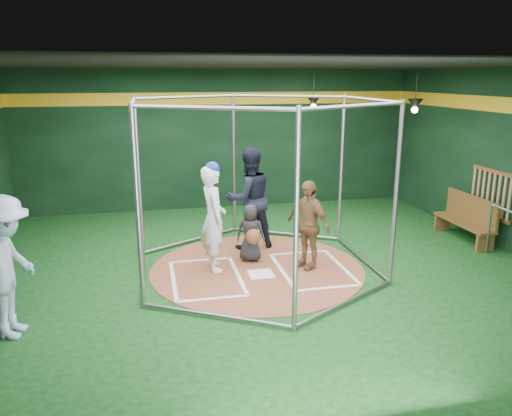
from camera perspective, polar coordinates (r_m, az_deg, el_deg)
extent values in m
cube|color=#0B330F|center=(9.00, 0.14, -7.00)|extent=(10.00, 9.00, 0.02)
cube|color=black|center=(8.36, 0.15, 15.94)|extent=(10.00, 9.00, 0.02)
cube|color=black|center=(12.88, -4.24, 7.71)|extent=(10.00, 0.10, 3.50)
cube|color=black|center=(4.38, 13.13, -6.85)|extent=(10.00, 0.10, 3.50)
cube|color=black|center=(10.75, 27.25, 4.69)|extent=(0.10, 9.00, 3.50)
cube|color=gold|center=(12.77, -4.32, 12.38)|extent=(10.00, 0.01, 0.30)
cylinder|color=brown|center=(9.00, 0.14, -6.91)|extent=(3.80, 3.80, 0.01)
cube|color=white|center=(8.72, 0.57, -7.55)|extent=(0.43, 0.43, 0.01)
cube|color=white|center=(9.41, -6.35, -5.94)|extent=(1.10, 0.07, 0.01)
cube|color=white|center=(7.85, -4.98, -10.27)|extent=(1.10, 0.07, 0.01)
cube|color=white|center=(8.58, -9.42, -8.15)|extent=(0.07, 1.70, 0.01)
cube|color=white|center=(8.69, -2.10, -7.64)|extent=(0.07, 1.70, 0.01)
cube|color=white|center=(9.77, 4.84, -5.11)|extent=(1.10, 0.07, 0.01)
cube|color=white|center=(8.28, 8.34, -9.00)|extent=(1.10, 0.07, 0.01)
cube|color=white|center=(8.86, 3.04, -7.21)|extent=(0.07, 1.70, 0.01)
cube|color=white|center=(9.20, 9.71, -6.57)|extent=(0.07, 1.70, 0.01)
cylinder|color=gray|center=(10.22, 9.71, 4.26)|extent=(0.07, 0.07, 3.00)
cylinder|color=gray|center=(10.77, -2.52, 4.99)|extent=(0.07, 0.07, 3.00)
cylinder|color=gray|center=(9.49, -13.25, 3.26)|extent=(0.07, 0.07, 3.00)
cylinder|color=gray|center=(7.25, -13.38, -0.28)|extent=(0.07, 0.07, 3.00)
cylinder|color=gray|center=(6.40, 4.62, -1.91)|extent=(0.07, 0.07, 3.00)
cylinder|color=gray|center=(8.18, 15.70, 1.28)|extent=(0.07, 0.07, 3.00)
cylinder|color=gray|center=(10.28, 3.56, 12.64)|extent=(2.02, 1.20, 0.06)
cylinder|color=gray|center=(10.79, 3.32, -2.94)|extent=(2.02, 1.20, 0.06)
cylinder|color=gray|center=(9.92, -7.84, 12.45)|extent=(2.02, 1.20, 0.06)
cylinder|color=gray|center=(10.45, -7.28, -3.64)|extent=(2.02, 1.20, 0.06)
cylinder|color=gray|center=(8.17, -13.92, 11.68)|extent=(0.06, 2.30, 0.06)
cylinder|color=gray|center=(8.80, -12.74, -7.51)|extent=(0.06, 2.30, 0.06)
cylinder|color=gray|center=(6.50, -5.23, 11.34)|extent=(2.02, 1.20, 0.06)
cylinder|color=gray|center=(7.27, -4.69, -12.12)|extent=(2.02, 1.20, 0.06)
cylinder|color=gray|center=(7.03, 11.42, 11.37)|extent=(2.02, 1.20, 0.06)
cylinder|color=gray|center=(7.75, 10.31, -10.53)|extent=(2.02, 1.20, 0.06)
cylinder|color=gray|center=(9.01, 12.90, 12.00)|extent=(0.06, 2.30, 0.06)
cylinder|color=gray|center=(9.58, 11.90, -5.57)|extent=(0.06, 2.30, 0.06)
cube|color=brown|center=(11.06, 25.56, 3.80)|extent=(0.05, 1.25, 0.08)
cube|color=brown|center=(11.24, 25.06, -0.70)|extent=(0.05, 1.25, 0.08)
cylinder|color=tan|center=(10.71, 26.98, 0.86)|extent=(0.06, 0.06, 0.85)
cylinder|color=tan|center=(10.83, 26.47, 1.05)|extent=(0.06, 0.06, 0.85)
cylinder|color=tan|center=(10.95, 25.96, 1.25)|extent=(0.06, 0.06, 0.85)
cylinder|color=tan|center=(11.07, 25.47, 1.44)|extent=(0.06, 0.06, 0.85)
cylinder|color=tan|center=(11.19, 24.98, 1.62)|extent=(0.06, 0.06, 0.85)
cylinder|color=tan|center=(11.31, 24.51, 1.81)|extent=(0.06, 0.06, 0.85)
cylinder|color=tan|center=(11.43, 24.05, 1.98)|extent=(0.06, 0.06, 0.85)
cylinder|color=tan|center=(11.56, 23.60, 2.16)|extent=(0.06, 0.06, 0.85)
cone|color=black|center=(12.44, 6.59, 12.03)|extent=(0.34, 0.34, 0.22)
sphere|color=#FFD899|center=(12.44, 6.58, 11.43)|extent=(0.14, 0.14, 0.14)
cylinder|color=black|center=(12.43, 6.64, 13.64)|extent=(0.02, 0.02, 0.70)
cone|color=black|center=(11.72, 17.72, 11.27)|extent=(0.34, 0.34, 0.22)
sphere|color=#FFD899|center=(11.73, 17.67, 10.64)|extent=(0.14, 0.14, 0.14)
cylinder|color=black|center=(11.71, 17.86, 12.98)|extent=(0.02, 0.02, 0.70)
imported|color=white|center=(8.71, -4.91, -1.20)|extent=(0.50, 0.72, 1.86)
sphere|color=#162399|center=(8.51, -5.04, 4.45)|extent=(0.26, 0.26, 0.26)
imported|color=#A57947|center=(8.85, 5.93, -1.87)|extent=(0.81, 1.00, 1.59)
imported|color=black|center=(9.19, -0.64, -2.84)|extent=(0.61, 0.49, 1.07)
sphere|color=brown|center=(8.96, -0.32, -3.31)|extent=(0.28, 0.28, 0.28)
imported|color=black|center=(9.77, -0.80, 1.09)|extent=(1.12, 0.95, 2.01)
imported|color=#9CB4CE|center=(7.23, -26.57, -6.11)|extent=(0.93, 1.34, 1.90)
cube|color=brown|center=(11.26, 22.60, -1.55)|extent=(0.38, 1.65, 0.05)
cube|color=brown|center=(11.27, 23.41, -0.02)|extent=(0.05, 1.65, 0.55)
cube|color=brown|center=(10.75, 24.69, -3.64)|extent=(0.37, 0.07, 0.37)
cube|color=brown|center=(11.89, 20.53, -1.52)|extent=(0.37, 0.07, 0.37)
cylinder|color=gray|center=(10.62, 25.08, -2.14)|extent=(0.05, 0.05, 0.99)
cylinder|color=gray|center=(10.09, 27.23, -0.43)|extent=(0.05, 1.10, 0.05)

